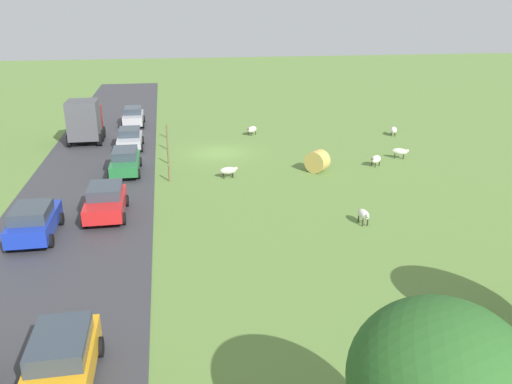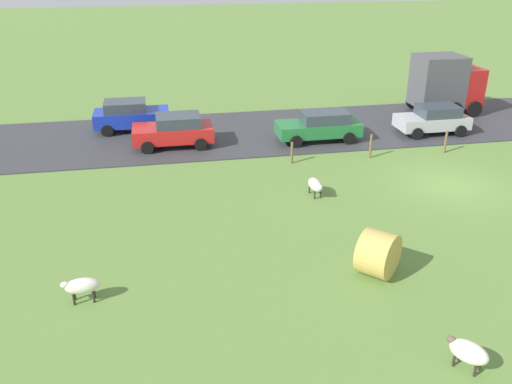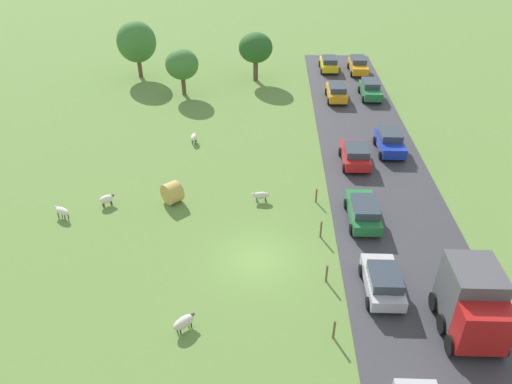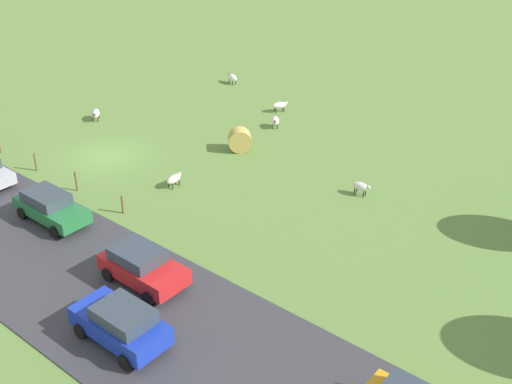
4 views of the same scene
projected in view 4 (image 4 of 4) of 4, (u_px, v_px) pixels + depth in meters
ground_plane at (107, 157)px, 39.50m from camera, size 160.00×160.00×0.00m
sheep_0 at (174, 179)px, 35.80m from camera, size 1.22×0.58×0.74m
sheep_1 at (232, 78)px, 51.53m from camera, size 0.92×1.28×0.78m
sheep_2 at (96, 114)px, 44.61m from camera, size 1.23×1.24×0.77m
sheep_3 at (275, 121)px, 43.41m from camera, size 1.11×1.03×0.77m
sheep_4 at (361, 187)px, 34.90m from camera, size 0.51×1.13×0.77m
sheep_5 at (279, 105)px, 45.96m from camera, size 1.25×0.97×0.77m
hay_bale_0 at (240, 140)px, 39.96m from camera, size 1.77×1.77×1.48m
fence_post_1 at (35, 162)px, 37.55m from camera, size 0.12×0.12×1.15m
fence_post_2 at (76, 181)px, 35.33m from camera, size 0.12×0.12×1.20m
fence_post_3 at (123, 205)px, 33.15m from camera, size 0.12×0.12×1.06m
car_0 at (142, 266)px, 27.67m from camera, size 2.15×4.09×1.62m
car_6 at (50, 207)px, 32.29m from camera, size 2.01×4.40×1.55m
car_7 at (121, 323)px, 24.29m from camera, size 2.09×4.11×1.68m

